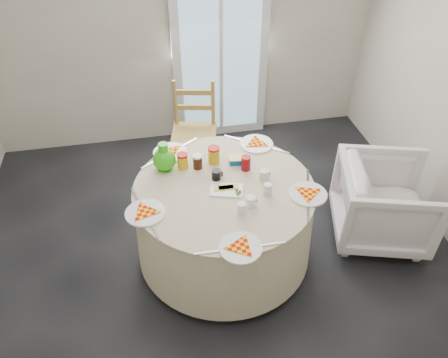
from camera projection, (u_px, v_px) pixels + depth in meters
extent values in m
plane|color=black|center=(217.00, 265.00, 3.56)|extent=(4.00, 4.00, 0.00)
cube|color=#BCB5A3|center=(179.00, 21.00, 4.26)|extent=(4.00, 0.02, 2.60)
cube|color=silver|center=(220.00, 45.00, 4.44)|extent=(1.00, 0.08, 2.10)
cylinder|color=beige|center=(224.00, 221.00, 3.42)|extent=(1.38, 1.38, 0.70)
imported|color=silver|center=(385.00, 199.00, 3.60)|extent=(0.88, 0.91, 0.77)
cube|color=#065887|center=(238.00, 156.00, 3.39)|extent=(0.15, 0.11, 0.05)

